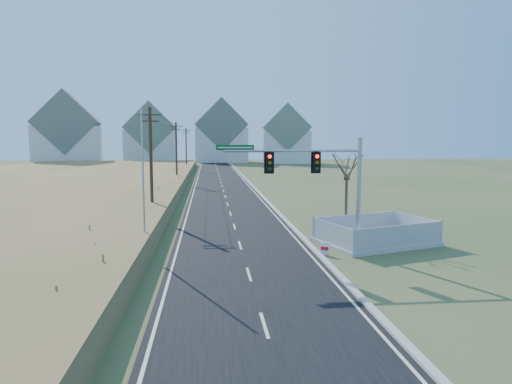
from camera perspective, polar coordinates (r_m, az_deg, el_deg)
The scene contains 16 objects.
ground at distance 23.81m, azimuth -1.33°, elevation -8.99°, with size 260.00×260.00×0.00m, color #3E5227.
road at distance 73.18m, azimuth -4.50°, elevation 1.49°, with size 8.00×180.00×0.06m, color black.
curb at distance 73.39m, azimuth -1.25°, elevation 1.57°, with size 0.30×180.00×0.18m, color #B2AFA8.
reed_marsh at distance 66.91m, azimuth -25.28°, elevation 0.96°, with size 38.00×110.00×1.30m, color #B07D4F.
utility_pole_near at distance 38.20m, azimuth -12.99°, elevation 3.80°, with size 1.80×0.26×9.00m.
utility_pole_mid at distance 68.06m, azimuth -9.92°, elevation 4.97°, with size 1.80×0.26×9.00m.
utility_pole_far at distance 98.01m, azimuth -8.72°, elevation 5.42°, with size 1.80×0.26×9.00m.
condo_nw at distance 128.10m, azimuth -22.51°, elevation 6.58°, with size 17.69×13.38×19.05m.
condo_nnw at distance 131.88m, azimuth -13.08°, elevation 6.55°, with size 14.93×11.17×17.03m.
condo_n at distance 134.94m, azimuth -4.36°, elevation 6.98°, with size 15.27×10.20×18.54m.
condo_ne at distance 128.75m, azimuth 3.84°, elevation 6.67°, with size 14.12×10.51×16.52m.
traffic_signal_mast at distance 25.53m, azimuth 8.83°, elevation 1.28°, with size 8.21×0.56×6.53m.
fence_enclosure at distance 29.21m, azimuth 14.68°, elevation -5.71°, with size 7.73×6.37×1.53m.
open_sign at distance 25.80m, azimuth 8.58°, elevation -6.99°, with size 0.50×0.35×0.71m.
flagpole at distance 25.92m, azimuth -13.87°, elevation -0.61°, with size 0.37×0.37×8.11m.
bare_tree at distance 30.29m, azimuth 11.30°, elevation 3.40°, with size 2.25×2.25×5.95m.
Camera 1 is at (-1.84, -22.88, 6.35)m, focal length 32.00 mm.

